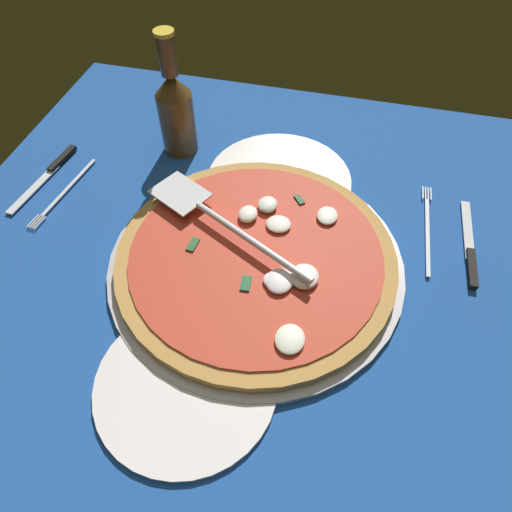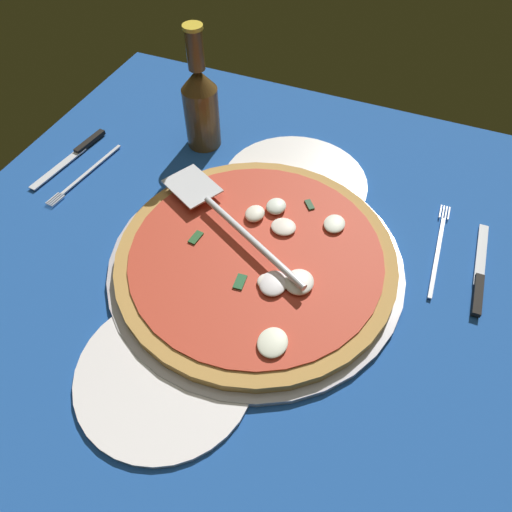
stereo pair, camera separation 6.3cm
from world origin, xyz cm
name	(u,v)px [view 1 (the left image)]	position (x,y,z in cm)	size (l,w,h in cm)	color
ground_plane	(238,261)	(0.00, 0.00, -0.40)	(94.99, 94.99, 0.80)	#1D4B98
checker_pattern	(238,259)	(0.00, 0.00, 0.05)	(94.99, 94.99, 0.10)	silver
pizza_pan	(256,263)	(0.53, 2.94, 0.69)	(43.83, 43.83, 1.18)	#B8B4BD
dinner_plate_left	(279,180)	(-18.49, 2.38, 0.60)	(25.04, 25.04, 1.00)	white
dinner_plate_right	(187,383)	(21.04, -0.88, 0.60)	(22.83, 22.83, 1.00)	white
pizza	(257,256)	(0.52, 3.09, 2.22)	(41.27, 41.27, 3.18)	#B98844
pizza_server	(219,219)	(-3.11, -3.63, 4.81)	(17.33, 28.59, 1.00)	silver
place_setting_near	(57,183)	(-8.33, -35.11, 0.45)	(21.41, 14.39, 1.40)	white
place_setting_far	(448,241)	(-11.09, 31.10, 0.44)	(21.56, 14.41, 1.40)	white
beer_bottle	(176,110)	(-22.74, -17.26, 8.71)	(6.32, 6.32, 22.35)	#533A1A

